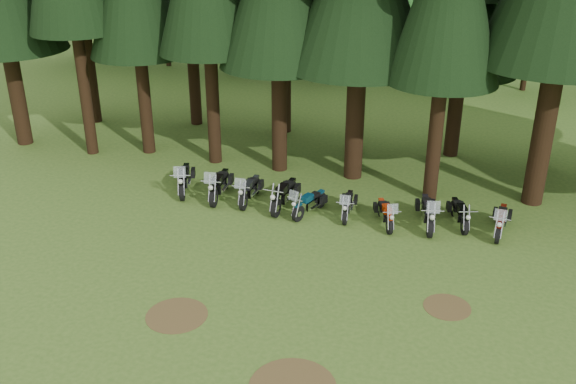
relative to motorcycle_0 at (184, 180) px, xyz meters
The scene contains 16 objects.
ground 8.73m from the motorcycle_0, 43.90° to the right, with size 120.00×120.00×0.00m, color #39591D.
decid_2 19.69m from the motorcycle_0, 102.50° to the left, with size 6.72×6.53×8.40m.
decid_3 19.56m from the motorcycle_0, 85.30° to the left, with size 6.12×5.95×7.65m.
decid_4 22.09m from the motorcycle_0, 68.81° to the left, with size 5.93×5.76×7.41m.
dirt_patch_0 8.70m from the motorcycle_0, 67.81° to the right, with size 1.80×1.80×0.01m, color #4C3D1E.
dirt_patch_1 12.13m from the motorcycle_0, 27.22° to the right, with size 1.40×1.40×0.01m, color #4C3D1E.
motorcycle_0 is the anchor object (origin of this frame).
motorcycle_1 1.61m from the motorcycle_0, ahead, with size 0.58×2.52×1.58m.
motorcycle_2 2.88m from the motorcycle_0, ahead, with size 0.43×2.28×1.44m.
motorcycle_3 4.35m from the motorcycle_0, ahead, with size 0.44×2.47×1.00m.
motorcycle_4 5.46m from the motorcycle_0, ahead, with size 1.03×2.06×1.34m.
motorcycle_5 6.86m from the motorcycle_0, ahead, with size 0.43×2.08×1.31m.
motorcycle_6 8.34m from the motorcycle_0, ahead, with size 0.95×2.02×1.30m.
motorcycle_7 9.80m from the motorcycle_0, ahead, with size 0.77×2.47×1.55m.
motorcycle_8 10.92m from the motorcycle_0, ahead, with size 0.72×2.06×0.86m.
motorcycle_9 12.36m from the motorcycle_0, ahead, with size 0.56×2.27×1.43m.
Camera 1 is at (4.18, -15.91, 10.92)m, focal length 40.00 mm.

